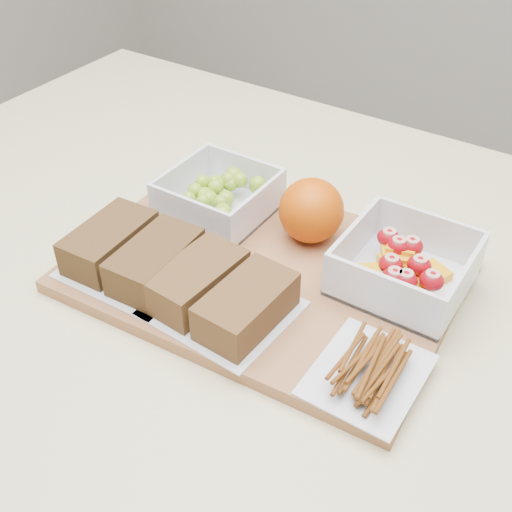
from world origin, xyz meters
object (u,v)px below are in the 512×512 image
at_px(grape_container, 220,197).
at_px(orange, 311,210).
at_px(pretzel_bag, 369,366).
at_px(fruit_container, 404,268).
at_px(cutting_board, 265,272).
at_px(sandwich_bag_left, 132,253).
at_px(sandwich_bag_center, 221,294).

distance_m(grape_container, orange, 0.12).
bearing_deg(pretzel_bag, fruit_container, 100.47).
bearing_deg(fruit_container, cutting_board, -157.28).
height_order(fruit_container, pretzel_bag, fruit_container).
relative_size(fruit_container, orange, 1.71).
relative_size(grape_container, sandwich_bag_left, 0.84).
distance_m(cutting_board, sandwich_bag_left, 0.15).
xyz_separation_m(orange, pretzel_bag, (0.15, -0.16, -0.03)).
bearing_deg(cutting_board, orange, 76.00).
bearing_deg(grape_container, pretzel_bag, -27.86).
xyz_separation_m(cutting_board, pretzel_bag, (0.17, -0.08, 0.02)).
distance_m(cutting_board, fruit_container, 0.16).
bearing_deg(sandwich_bag_center, sandwich_bag_left, 179.32).
distance_m(grape_container, sandwich_bag_center, 0.18).
relative_size(orange, sandwich_bag_center, 0.52).
distance_m(grape_container, fruit_container, 0.25).
bearing_deg(orange, pretzel_bag, -46.23).
bearing_deg(orange, sandwich_bag_left, -130.86).
bearing_deg(cutting_board, fruit_container, 19.40).
distance_m(fruit_container, pretzel_bag, 0.14).
bearing_deg(cutting_board, pretzel_bag, -29.34).
bearing_deg(sandwich_bag_center, fruit_container, 45.19).
relative_size(grape_container, sandwich_bag_center, 0.83).
bearing_deg(orange, cutting_board, -100.68).
xyz_separation_m(fruit_container, pretzel_bag, (0.03, -0.14, -0.01)).
distance_m(fruit_container, orange, 0.13).
xyz_separation_m(orange, sandwich_bag_left, (-0.14, -0.16, -0.02)).
distance_m(sandwich_bag_left, pretzel_bag, 0.29).
distance_m(orange, sandwich_bag_center, 0.16).
xyz_separation_m(grape_container, sandwich_bag_left, (-0.02, -0.15, -0.00)).
xyz_separation_m(sandwich_bag_center, pretzel_bag, (0.17, 0.00, -0.01)).
bearing_deg(sandwich_bag_left, sandwich_bag_center, -0.68).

